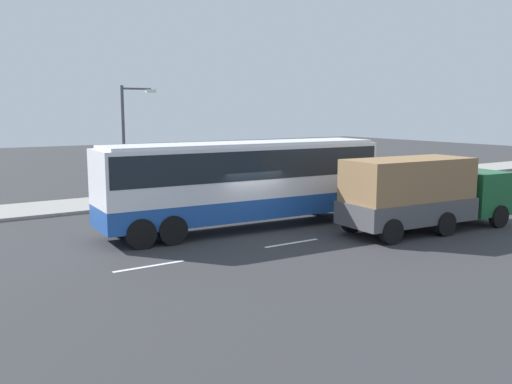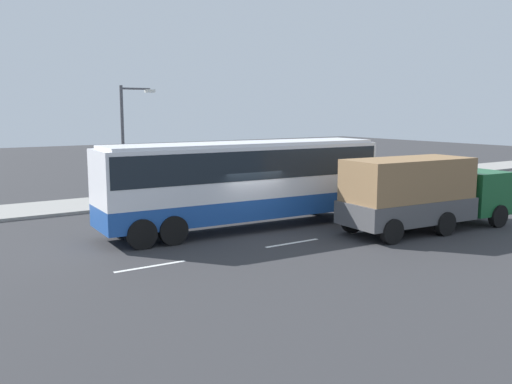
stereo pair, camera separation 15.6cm
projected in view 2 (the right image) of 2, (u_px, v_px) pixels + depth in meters
ground_plane at (246, 232)px, 22.58m from camera, size 120.00×120.00×0.00m
sidewalk_curb at (152, 199)px, 30.50m from camera, size 80.00×4.00×0.15m
lane_centreline at (129, 270)px, 17.17m from camera, size 24.49×0.16×0.01m
coach_bus at (244, 176)px, 22.90m from camera, size 12.27×3.21×3.61m
cargo_truck at (424, 192)px, 22.60m from camera, size 7.97×3.01×3.01m
car_red_compact at (429, 189)px, 29.20m from camera, size 4.42×2.10×1.47m
pedestrian_near_curb at (297, 170)px, 35.43m from camera, size 0.32×0.32×1.70m
street_lamp at (127, 136)px, 27.80m from camera, size 1.85×0.24×5.98m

